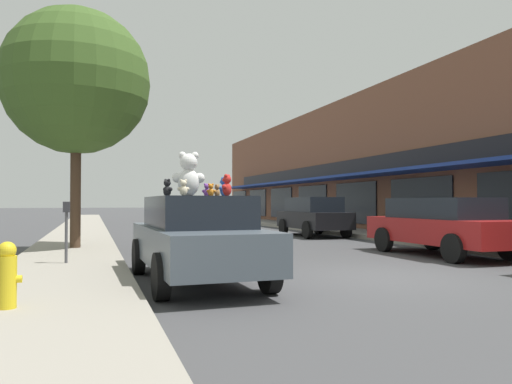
% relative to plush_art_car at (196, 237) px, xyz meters
% --- Properties ---
extents(ground_plane, '(260.00, 260.00, 0.00)m').
position_rel_plush_art_car_xyz_m(ground_plane, '(3.54, -0.48, -0.81)').
color(ground_plane, '#424244').
extents(sidewalk_near, '(2.34, 90.00, 0.17)m').
position_rel_plush_art_car_xyz_m(sidewalk_near, '(-2.26, -0.48, -0.73)').
color(sidewalk_near, gray).
rests_on(sidewalk_near, ground_plane).
extents(storefront_row, '(15.65, 40.36, 6.81)m').
position_rel_plush_art_car_xyz_m(storefront_row, '(17.52, 15.43, 2.59)').
color(storefront_row, brown).
rests_on(storefront_row, ground_plane).
extents(plush_art_car, '(1.98, 4.62, 1.53)m').
position_rel_plush_art_car_xyz_m(plush_art_car, '(0.00, 0.00, 0.00)').
color(plush_art_car, '#4C5660').
rests_on(plush_art_car, ground_plane).
extents(teddy_bear_giant, '(0.59, 0.38, 0.79)m').
position_rel_plush_art_car_xyz_m(teddy_bear_giant, '(-0.14, -0.01, 1.09)').
color(teddy_bear_giant, white).
rests_on(teddy_bear_giant, plush_art_car).
extents(teddy_bear_black, '(0.20, 0.25, 0.34)m').
position_rel_plush_art_car_xyz_m(teddy_bear_black, '(-0.43, 0.62, 0.88)').
color(teddy_bear_black, black).
rests_on(teddy_bear_black, plush_art_car).
extents(teddy_bear_cream, '(0.19, 0.12, 0.26)m').
position_rel_plush_art_car_xyz_m(teddy_bear_cream, '(-0.38, -0.83, 0.84)').
color(teddy_bear_cream, beige).
rests_on(teddy_bear_cream, plush_art_car).
extents(teddy_bear_teal, '(0.21, 0.27, 0.36)m').
position_rel_plush_art_car_xyz_m(teddy_bear_teal, '(0.06, 1.10, 0.89)').
color(teddy_bear_teal, teal).
rests_on(teddy_bear_teal, plush_art_car).
extents(teddy_bear_orange, '(0.18, 0.15, 0.25)m').
position_rel_plush_art_car_xyz_m(teddy_bear_orange, '(0.30, 0.18, 0.83)').
color(teddy_bear_orange, orange).
rests_on(teddy_bear_orange, plush_art_car).
extents(teddy_bear_brown, '(0.17, 0.17, 0.25)m').
position_rel_plush_art_car_xyz_m(teddy_bear_brown, '(0.55, 0.71, 0.83)').
color(teddy_bear_brown, olive).
rests_on(teddy_bear_brown, plush_art_car).
extents(teddy_bear_red, '(0.24, 0.26, 0.37)m').
position_rel_plush_art_car_xyz_m(teddy_bear_red, '(0.38, -0.69, 0.89)').
color(teddy_bear_red, red).
rests_on(teddy_bear_red, plush_art_car).
extents(teddy_bear_purple, '(0.20, 0.14, 0.26)m').
position_rel_plush_art_car_xyz_m(teddy_bear_purple, '(0.31, 0.56, 0.84)').
color(teddy_bear_purple, purple).
rests_on(teddy_bear_purple, plush_art_car).
extents(teddy_bear_blue, '(0.23, 0.24, 0.34)m').
position_rel_plush_art_car_xyz_m(teddy_bear_blue, '(0.45, -0.21, 0.88)').
color(teddy_bear_blue, blue).
rests_on(teddy_bear_blue, plush_art_car).
extents(parked_car_far_center, '(1.88, 4.72, 1.54)m').
position_rel_plush_art_car_xyz_m(parked_car_far_center, '(7.09, 2.34, 0.03)').
color(parked_car_far_center, maroon).
rests_on(parked_car_far_center, ground_plane).
extents(parked_car_far_right, '(1.89, 4.15, 1.64)m').
position_rel_plush_art_car_xyz_m(parked_car_far_right, '(7.09, 10.45, 0.07)').
color(parked_car_far_right, black).
rests_on(parked_car_far_right, ground_plane).
extents(street_tree, '(4.06, 4.06, 6.67)m').
position_rel_plush_art_car_xyz_m(street_tree, '(-2.20, 6.00, 3.98)').
color(street_tree, '#473323').
rests_on(street_tree, sidewalk_near).
extents(fire_hydrant, '(0.33, 0.22, 0.79)m').
position_rel_plush_art_car_xyz_m(fire_hydrant, '(-2.72, -2.20, -0.25)').
color(fire_hydrant, yellow).
rests_on(fire_hydrant, sidewalk_near).
extents(parking_meter, '(0.14, 0.10, 1.27)m').
position_rel_plush_art_car_xyz_m(parking_meter, '(-2.27, 2.31, 0.16)').
color(parking_meter, '#4C4C51').
rests_on(parking_meter, sidewalk_near).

